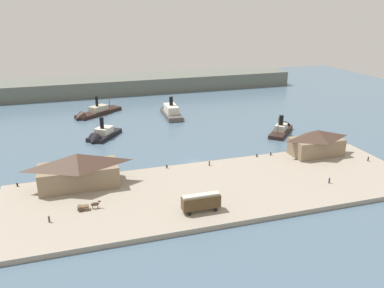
{
  "coord_description": "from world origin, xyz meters",
  "views": [
    {
      "loc": [
        -36.56,
        -113.15,
        47.85
      ],
      "look_at": [
        2.86,
        10.46,
        2.0
      ],
      "focal_mm": 38.2,
      "sensor_mm": 36.0,
      "label": 1
    }
  ],
  "objects_px": {
    "mooring_post_east": "(167,167)",
    "ferry_moored_east": "(93,113)",
    "pedestrian_near_east_shed": "(329,180)",
    "pedestrian_near_cart": "(209,163)",
    "pedestrian_standing_center": "(368,159)",
    "ferry_shed_east_terminal": "(78,170)",
    "mooring_post_center_west": "(17,185)",
    "ferry_approaching_west": "(101,136)",
    "ferry_shed_central_terminal": "(316,142)",
    "pedestrian_walking_east": "(49,219)",
    "mooring_post_center_east": "(271,154)",
    "ferry_departing_north": "(170,111)",
    "mooring_post_west": "(257,155)",
    "horse_cart": "(88,206)",
    "street_tram": "(201,201)",
    "ferry_near_quay": "(282,129)"
  },
  "relations": [
    {
      "from": "mooring_post_east",
      "to": "ferry_moored_east",
      "type": "relative_size",
      "value": 0.04
    },
    {
      "from": "pedestrian_near_east_shed",
      "to": "ferry_moored_east",
      "type": "xyz_separation_m",
      "value": [
        -54.43,
        93.08,
        -0.75
      ]
    },
    {
      "from": "pedestrian_near_cart",
      "to": "mooring_post_east",
      "type": "bearing_deg",
      "value": 170.25
    },
    {
      "from": "pedestrian_standing_center",
      "to": "ferry_shed_east_terminal",
      "type": "bearing_deg",
      "value": 174.11
    },
    {
      "from": "mooring_post_center_west",
      "to": "ferry_approaching_west",
      "type": "xyz_separation_m",
      "value": [
        25.6,
        36.76,
        -0.37
      ]
    },
    {
      "from": "ferry_shed_central_terminal",
      "to": "pedestrian_near_east_shed",
      "type": "xyz_separation_m",
      "value": [
        -8.88,
        -19.88,
        -3.36
      ]
    },
    {
      "from": "pedestrian_walking_east",
      "to": "mooring_post_east",
      "type": "bearing_deg",
      "value": 34.19
    },
    {
      "from": "ferry_approaching_west",
      "to": "ferry_moored_east",
      "type": "distance_m",
      "value": 32.94
    },
    {
      "from": "mooring_post_center_west",
      "to": "mooring_post_center_east",
      "type": "height_order",
      "value": "same"
    },
    {
      "from": "pedestrian_standing_center",
      "to": "ferry_departing_north",
      "type": "relative_size",
      "value": 0.07
    },
    {
      "from": "pedestrian_walking_east",
      "to": "mooring_post_east",
      "type": "distance_m",
      "value": 39.44
    },
    {
      "from": "pedestrian_near_east_shed",
      "to": "mooring_post_east",
      "type": "xyz_separation_m",
      "value": [
        -39.11,
        23.54,
        -0.34
      ]
    },
    {
      "from": "ferry_shed_east_terminal",
      "to": "mooring_post_west",
      "type": "bearing_deg",
      "value": 5.06
    },
    {
      "from": "pedestrian_standing_center",
      "to": "pedestrian_near_east_shed",
      "type": "relative_size",
      "value": 0.89
    },
    {
      "from": "pedestrian_near_east_shed",
      "to": "ferry_moored_east",
      "type": "bearing_deg",
      "value": 120.32
    },
    {
      "from": "ferry_moored_east",
      "to": "ferry_departing_north",
      "type": "bearing_deg",
      "value": -16.42
    },
    {
      "from": "ferry_shed_central_terminal",
      "to": "ferry_moored_east",
      "type": "bearing_deg",
      "value": 130.85
    },
    {
      "from": "horse_cart",
      "to": "pedestrian_standing_center",
      "type": "xyz_separation_m",
      "value": [
        84.09,
        5.3,
        -0.23
      ]
    },
    {
      "from": "ferry_approaching_west",
      "to": "ferry_departing_north",
      "type": "distance_m",
      "value": 39.84
    },
    {
      "from": "pedestrian_standing_center",
      "to": "ferry_moored_east",
      "type": "xyz_separation_m",
      "value": [
        -75.5,
        83.01,
        -0.66
      ]
    },
    {
      "from": "street_tram",
      "to": "pedestrian_near_east_shed",
      "type": "distance_m",
      "value": 38.25
    },
    {
      "from": "mooring_post_west",
      "to": "ferry_departing_north",
      "type": "height_order",
      "value": "ferry_departing_north"
    },
    {
      "from": "pedestrian_walking_east",
      "to": "mooring_post_west",
      "type": "height_order",
      "value": "pedestrian_walking_east"
    },
    {
      "from": "pedestrian_standing_center",
      "to": "ferry_moored_east",
      "type": "distance_m",
      "value": 112.21
    },
    {
      "from": "mooring_post_center_west",
      "to": "ferry_near_quay",
      "type": "bearing_deg",
      "value": 14.36
    },
    {
      "from": "mooring_post_west",
      "to": "ferry_near_quay",
      "type": "height_order",
      "value": "ferry_near_quay"
    },
    {
      "from": "street_tram",
      "to": "ferry_approaching_west",
      "type": "distance_m",
      "value": 66.43
    },
    {
      "from": "pedestrian_walking_east",
      "to": "mooring_post_west",
      "type": "relative_size",
      "value": 1.9
    },
    {
      "from": "ferry_shed_east_terminal",
      "to": "street_tram",
      "type": "bearing_deg",
      "value": -41.26
    },
    {
      "from": "street_tram",
      "to": "pedestrian_near_east_shed",
      "type": "relative_size",
      "value": 5.24
    },
    {
      "from": "pedestrian_walking_east",
      "to": "mooring_post_east",
      "type": "xyz_separation_m",
      "value": [
        32.62,
        22.17,
        -0.33
      ]
    },
    {
      "from": "ferry_approaching_west",
      "to": "ferry_departing_north",
      "type": "relative_size",
      "value": 0.8
    },
    {
      "from": "pedestrian_near_east_shed",
      "to": "mooring_post_west",
      "type": "distance_m",
      "value": 25.66
    },
    {
      "from": "mooring_post_west",
      "to": "pedestrian_near_east_shed",
      "type": "bearing_deg",
      "value": -67.46
    },
    {
      "from": "ferry_near_quay",
      "to": "ferry_approaching_west",
      "type": "bearing_deg",
      "value": 168.9
    },
    {
      "from": "street_tram",
      "to": "mooring_post_center_east",
      "type": "bearing_deg",
      "value": 40.09
    },
    {
      "from": "pedestrian_walking_east",
      "to": "mooring_post_center_east",
      "type": "height_order",
      "value": "pedestrian_walking_east"
    },
    {
      "from": "pedestrian_near_cart",
      "to": "pedestrian_standing_center",
      "type": "relative_size",
      "value": 1.05
    },
    {
      "from": "ferry_shed_central_terminal",
      "to": "mooring_post_center_west",
      "type": "distance_m",
      "value": 89.03
    },
    {
      "from": "ferry_departing_north",
      "to": "street_tram",
      "type": "bearing_deg",
      "value": -100.2
    },
    {
      "from": "mooring_post_west",
      "to": "mooring_post_east",
      "type": "xyz_separation_m",
      "value": [
        -29.28,
        -0.15,
        0.0
      ]
    },
    {
      "from": "street_tram",
      "to": "ferry_moored_east",
      "type": "distance_m",
      "value": 98.67
    },
    {
      "from": "street_tram",
      "to": "ferry_approaching_west",
      "type": "relative_size",
      "value": 0.54
    },
    {
      "from": "pedestrian_near_cart",
      "to": "mooring_post_west",
      "type": "distance_m",
      "value": 16.92
    },
    {
      "from": "pedestrian_near_east_shed",
      "to": "mooring_post_east",
      "type": "height_order",
      "value": "pedestrian_near_east_shed"
    },
    {
      "from": "pedestrian_standing_center",
      "to": "pedestrian_near_cart",
      "type": "bearing_deg",
      "value": 166.64
    },
    {
      "from": "ferry_departing_north",
      "to": "ferry_near_quay",
      "type": "bearing_deg",
      "value": -46.59
    },
    {
      "from": "ferry_shed_central_terminal",
      "to": "ferry_moored_east",
      "type": "distance_m",
      "value": 96.87
    },
    {
      "from": "mooring_post_center_east",
      "to": "pedestrian_standing_center",
      "type": "bearing_deg",
      "value": -27.41
    },
    {
      "from": "ferry_shed_east_terminal",
      "to": "pedestrian_near_east_shed",
      "type": "xyz_separation_m",
      "value": [
        64.25,
        -18.88,
        -3.82
      ]
    }
  ]
}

